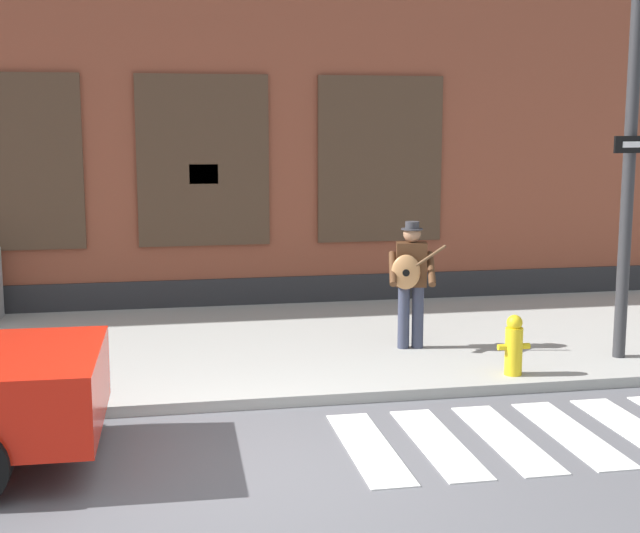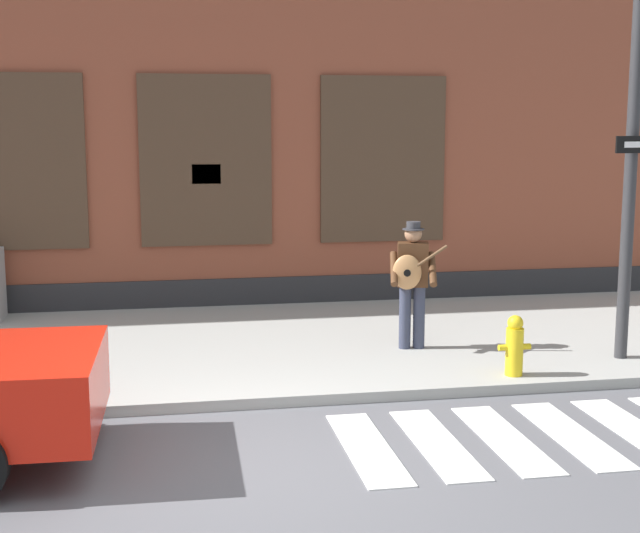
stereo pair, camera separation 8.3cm
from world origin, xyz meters
name	(u,v)px [view 2 (the right image)]	position (x,y,z in m)	size (l,w,h in m)	color
ground_plane	(251,469)	(0.00, 0.00, 0.00)	(160.00, 160.00, 0.00)	#56565B
sidewalk	(219,348)	(0.00, 4.06, 0.06)	(28.00, 4.91, 0.12)	#9E9E99
building_backdrop	(198,76)	(0.00, 8.51, 3.78)	(28.00, 4.06, 7.57)	brown
crosswalk	(634,430)	(3.79, 0.31, 0.01)	(5.78, 1.90, 0.01)	silver
busker	(412,277)	(2.39, 3.35, 1.04)	(0.72, 0.63, 1.63)	#33384C
fire_hydrant	(515,346)	(3.21, 1.96, 0.47)	(0.38, 0.20, 0.70)	gold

